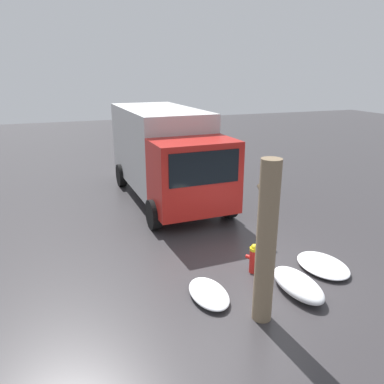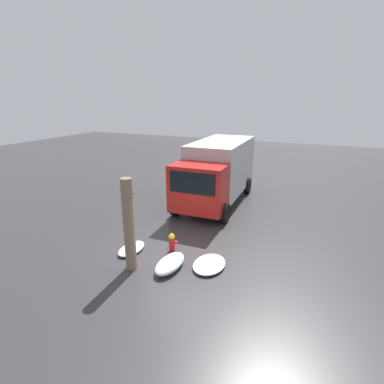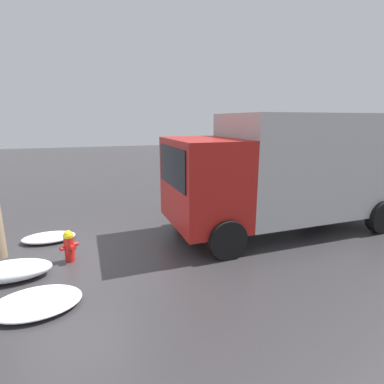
{
  "view_description": "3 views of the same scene",
  "coord_description": "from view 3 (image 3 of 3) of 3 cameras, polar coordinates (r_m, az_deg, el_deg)",
  "views": [
    {
      "loc": [
        -6.81,
        4.0,
        4.49
      ],
      "look_at": [
        3.03,
        0.43,
        1.1
      ],
      "focal_mm": 35.0,
      "sensor_mm": 36.0,
      "label": 1
    },
    {
      "loc": [
        -8.72,
        -4.73,
        5.47
      ],
      "look_at": [
        3.05,
        0.56,
        1.34
      ],
      "focal_mm": 28.0,
      "sensor_mm": 36.0,
      "label": 2
    },
    {
      "loc": [
        0.68,
        -6.62,
        3.04
      ],
      "look_at": [
        3.13,
        0.91,
        1.13
      ],
      "focal_mm": 28.0,
      "sensor_mm": 36.0,
      "label": 3
    }
  ],
  "objects": [
    {
      "name": "fire_hydrant",
      "position": [
        7.17,
        -22.36,
        -9.42
      ],
      "size": [
        0.39,
        0.35,
        0.71
      ],
      "rotation": [
        0.0,
        0.0,
        5.29
      ],
      "color": "red",
      "rests_on": "ground_plane"
    },
    {
      "name": "snow_pile_by_tree",
      "position": [
        5.89,
        -27.53,
        -18.17
      ],
      "size": [
        1.44,
        1.04,
        0.18
      ],
      "color": "white",
      "rests_on": "ground_plane"
    },
    {
      "name": "delivery_truck",
      "position": [
        8.9,
        19.11,
        4.45
      ],
      "size": [
        7.01,
        2.94,
        3.2
      ],
      "rotation": [
        0.0,
        0.0,
        1.6
      ],
      "color": "red",
      "rests_on": "ground_plane"
    },
    {
      "name": "ground_plane",
      "position": [
        7.31,
        -22.12,
        -12.05
      ],
      "size": [
        60.0,
        60.0,
        0.0
      ],
      "primitive_type": "plane",
      "color": "#333033"
    },
    {
      "name": "snow_pile_by_hydrant",
      "position": [
        8.62,
        -25.61,
        -7.81
      ],
      "size": [
        1.29,
        0.75,
        0.19
      ],
      "color": "white",
      "rests_on": "ground_plane"
    },
    {
      "name": "snow_pile_curbside",
      "position": [
        6.99,
        -31.33,
        -12.72
      ],
      "size": [
        1.51,
        0.74,
        0.35
      ],
      "color": "white",
      "rests_on": "ground_plane"
    }
  ]
}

